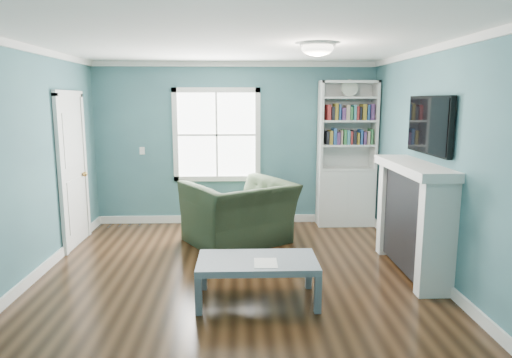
{
  "coord_description": "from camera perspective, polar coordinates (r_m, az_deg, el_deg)",
  "views": [
    {
      "loc": [
        0.07,
        -4.86,
        2.0
      ],
      "look_at": [
        0.26,
        0.4,
        1.09
      ],
      "focal_mm": 32.0,
      "sensor_mm": 36.0,
      "label": 1
    }
  ],
  "objects": [
    {
      "name": "floor",
      "position": [
        5.26,
        -2.73,
        -12.54
      ],
      "size": [
        5.0,
        5.0,
        0.0
      ],
      "primitive_type": "plane",
      "color": "black",
      "rests_on": "ground"
    },
    {
      "name": "room_walls",
      "position": [
        4.88,
        -2.88,
        4.89
      ],
      "size": [
        5.0,
        5.0,
        5.0
      ],
      "color": "#385F6A",
      "rests_on": "ground"
    },
    {
      "name": "trim",
      "position": [
        4.92,
        -2.84,
        0.89
      ],
      "size": [
        4.5,
        5.0,
        2.6
      ],
      "color": "white",
      "rests_on": "ground"
    },
    {
      "name": "window",
      "position": [
        7.38,
        -4.93,
        5.51
      ],
      "size": [
        1.4,
        0.06,
        1.5
      ],
      "color": "white",
      "rests_on": "room_walls"
    },
    {
      "name": "bookshelf",
      "position": [
        7.44,
        11.19,
        1.31
      ],
      "size": [
        0.9,
        0.35,
        2.31
      ],
      "color": "silver",
      "rests_on": "ground"
    },
    {
      "name": "fireplace",
      "position": [
        5.62,
        19.05,
        -4.79
      ],
      "size": [
        0.44,
        1.58,
        1.3
      ],
      "color": "black",
      "rests_on": "ground"
    },
    {
      "name": "tv",
      "position": [
        5.5,
        20.87,
        6.31
      ],
      "size": [
        0.06,
        1.1,
        0.65
      ],
      "primitive_type": "cube",
      "color": "black",
      "rests_on": "fireplace"
    },
    {
      "name": "door",
      "position": [
        6.74,
        -21.92,
        1.19
      ],
      "size": [
        0.12,
        0.98,
        2.17
      ],
      "color": "silver",
      "rests_on": "ground"
    },
    {
      "name": "ceiling_fixture",
      "position": [
        5.06,
        7.7,
        15.96
      ],
      "size": [
        0.38,
        0.38,
        0.15
      ],
      "color": "white",
      "rests_on": "room_walls"
    },
    {
      "name": "light_switch",
      "position": [
        7.56,
        -14.05,
        3.45
      ],
      "size": [
        0.08,
        0.01,
        0.12
      ],
      "primitive_type": "cube",
      "color": "white",
      "rests_on": "room_walls"
    },
    {
      "name": "recliner",
      "position": [
        6.39,
        -2.1,
        -2.95
      ],
      "size": [
        1.61,
        1.45,
        1.18
      ],
      "primitive_type": "imported",
      "rotation": [
        0.0,
        0.0,
        -2.59
      ],
      "color": "#202C1B",
      "rests_on": "ground"
    },
    {
      "name": "coffee_table",
      "position": [
        4.64,
        0.16,
        -10.66
      ],
      "size": [
        1.19,
        0.65,
        0.43
      ],
      "rotation": [
        0.0,
        0.0,
        -0.0
      ],
      "color": "#545C65",
      "rests_on": "ground"
    },
    {
      "name": "paper_sheet",
      "position": [
        4.52,
        1.21,
        -10.45
      ],
      "size": [
        0.23,
        0.29,
        0.0
      ],
      "primitive_type": "cube",
      "rotation": [
        0.0,
        0.0,
        -0.02
      ],
      "color": "white",
      "rests_on": "coffee_table"
    }
  ]
}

